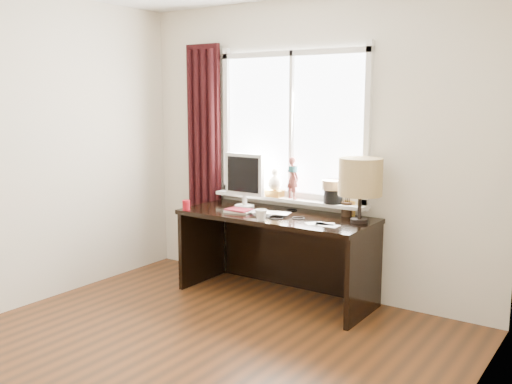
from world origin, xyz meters
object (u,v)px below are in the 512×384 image
Objects in this scene: mug at (261,215)px; table_lamp at (360,178)px; red_cup at (186,205)px; laptop at (270,214)px; monitor at (244,177)px; desk at (282,239)px.

table_lamp is (0.68, 0.40, 0.31)m from mug.
table_lamp is at bearing 15.10° from red_cup.
table_lamp is (0.75, 0.17, 0.35)m from laptop.
table_lamp is (1.49, 0.40, 0.32)m from red_cup.
table_lamp is at bearing -1.02° from monitor.
laptop reaches higher than desk.
table_lamp reaches higher than laptop.
red_cup is at bearing 180.00° from mug.
table_lamp reaches higher than red_cup.
desk is at bearing 27.58° from red_cup.
table_lamp reaches higher than mug.
red_cup is 0.17× the size of table_lamp.
mug is at bearing -83.38° from desk.
monitor is (-0.41, 0.19, 0.26)m from laptop.
laptop is at bearing -167.28° from table_lamp.
red_cup is at bearing -152.42° from desk.
laptop is at bearing 105.46° from mug.
table_lamp is at bearing 30.50° from mug.
desk is at bearing -3.39° from monitor.
monitor reaches higher than mug.
mug is 0.06× the size of desk.
mug is 1.14× the size of red_cup.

